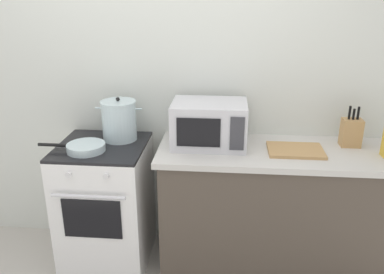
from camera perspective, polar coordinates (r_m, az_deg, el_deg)
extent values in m
cube|color=silver|center=(2.93, 1.10, 7.11)|extent=(4.40, 0.10, 2.50)
cube|color=#4C4238|center=(2.93, 12.48, -10.58)|extent=(1.64, 0.56, 0.88)
cube|color=beige|center=(2.72, 13.21, -2.24)|extent=(1.70, 0.60, 0.04)
cube|color=white|center=(3.00, -12.19, -9.51)|extent=(0.60, 0.60, 0.90)
cube|color=black|center=(2.80, -12.88, -1.32)|extent=(0.60, 0.60, 0.02)
cube|color=black|center=(2.72, -14.16, -11.37)|extent=(0.39, 0.01, 0.28)
cylinder|color=silver|center=(2.61, -14.69, -8.29)|extent=(0.48, 0.02, 0.02)
cylinder|color=silver|center=(2.60, -17.33, -5.18)|extent=(0.04, 0.02, 0.04)
cylinder|color=silver|center=(2.52, -12.26, -5.51)|extent=(0.04, 0.02, 0.04)
cylinder|color=silver|center=(2.84, -10.41, 2.24)|extent=(0.24, 0.24, 0.27)
cylinder|color=silver|center=(2.80, -10.59, 4.96)|extent=(0.25, 0.25, 0.01)
sphere|color=black|center=(2.79, -10.61, 5.36)|extent=(0.03, 0.03, 0.03)
cylinder|color=silver|center=(2.85, -13.24, 4.09)|extent=(0.05, 0.01, 0.01)
cylinder|color=silver|center=(2.78, -7.74, 4.01)|extent=(0.05, 0.01, 0.01)
cylinder|color=silver|center=(2.71, -14.97, -1.46)|extent=(0.25, 0.25, 0.05)
cylinder|color=black|center=(2.79, -19.35, -1.08)|extent=(0.20, 0.02, 0.02)
cube|color=silver|center=(2.69, 2.49, 1.91)|extent=(0.50, 0.36, 0.30)
cube|color=black|center=(2.52, 0.92, 0.63)|extent=(0.28, 0.01, 0.19)
cube|color=#38383D|center=(2.52, 6.49, 0.46)|extent=(0.09, 0.01, 0.22)
cube|color=tan|center=(2.70, 14.63, -1.84)|extent=(0.36, 0.26, 0.02)
cube|color=tan|center=(2.89, 21.87, 0.58)|extent=(0.13, 0.10, 0.19)
cylinder|color=black|center=(2.84, 21.70, 3.26)|extent=(0.02, 0.02, 0.09)
cylinder|color=black|center=(2.85, 22.21, 3.06)|extent=(0.02, 0.02, 0.07)
cylinder|color=black|center=(2.86, 22.77, 3.17)|extent=(0.02, 0.02, 0.09)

